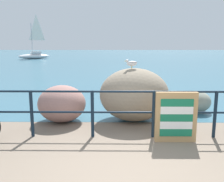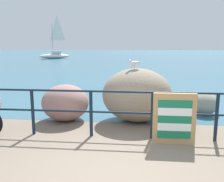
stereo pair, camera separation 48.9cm
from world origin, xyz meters
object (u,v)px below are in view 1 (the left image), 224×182
Objects in this scene: breakwater_boulder_left at (62,104)px; breakwater_boulder_right at (197,101)px; sailboat at (34,54)px; folded_deckchair_stack at (176,117)px; seagull at (132,63)px; breakwater_boulder_main at (134,95)px.

breakwater_boulder_left is 1.50× the size of breakwater_boulder_right.
breakwater_boulder_left is 3.94m from breakwater_boulder_right.
breakwater_boulder_left is 0.20× the size of sailboat.
breakwater_boulder_left is at bearing 152.70° from folded_deckchair_stack.
sailboat is (-10.05, 29.11, 0.23)m from breakwater_boulder_left.
folded_deckchair_stack is at bearing 115.96° from seagull.
breakwater_boulder_left is at bearing -175.71° from breakwater_boulder_main.
breakwater_boulder_left is 2.07m from seagull.
seagull is (-0.83, 1.41, 1.00)m from folded_deckchair_stack.
breakwater_boulder_right is (1.94, 0.85, -0.38)m from breakwater_boulder_main.
breakwater_boulder_main is 2.15m from breakwater_boulder_right.
folded_deckchair_stack is at bearing -117.10° from breakwater_boulder_right.
breakwater_boulder_main reaches higher than breakwater_boulder_right.
breakwater_boulder_left is at bearing -2.46° from seagull.
breakwater_boulder_main is at bearing 77.97° from sailboat.
seagull is at bearing 120.34° from folded_deckchair_stack.
sailboat is (-12.66, 30.46, 0.19)m from folded_deckchair_stack.
breakwater_boulder_right is at bearing 81.84° from sailboat.
breakwater_boulder_right is 0.13× the size of sailboat.
sailboat is at bearing 112.58° from folded_deckchair_stack.
breakwater_boulder_right is 2.41× the size of seagull.
breakwater_boulder_right is at bearing 23.67° from breakwater_boulder_main.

